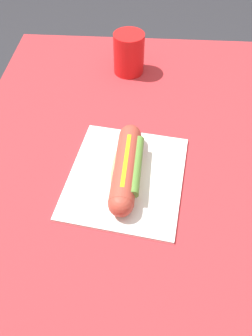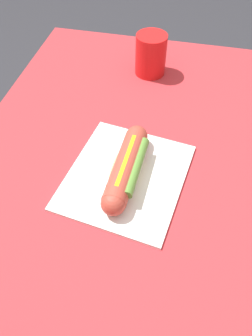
{
  "view_description": "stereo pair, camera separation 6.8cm",
  "coord_description": "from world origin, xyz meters",
  "views": [
    {
      "loc": [
        0.41,
        0.01,
        1.29
      ],
      "look_at": [
        -0.03,
        -0.02,
        0.78
      ],
      "focal_mm": 36.31,
      "sensor_mm": 36.0,
      "label": 1
    },
    {
      "loc": [
        0.4,
        0.08,
        1.29
      ],
      "look_at": [
        -0.03,
        -0.02,
        0.78
      ],
      "focal_mm": 36.31,
      "sensor_mm": 36.0,
      "label": 2
    }
  ],
  "objects": [
    {
      "name": "paper_wrapper",
      "position": [
        -0.03,
        -0.02,
        0.75
      ],
      "size": [
        0.29,
        0.27,
        0.01
      ],
      "primitive_type": "cube",
      "rotation": [
        0.0,
        0.0,
        -0.14
      ],
      "color": "white",
      "rests_on": "dining_table"
    },
    {
      "name": "hot_dog",
      "position": [
        -0.03,
        -0.02,
        0.78
      ],
      "size": [
        0.23,
        0.06,
        0.05
      ],
      "color": "#E5BC75",
      "rests_on": "paper_wrapper"
    },
    {
      "name": "drinking_cup",
      "position": [
        -0.41,
        -0.04,
        0.8
      ],
      "size": [
        0.08,
        0.08,
        0.11
      ],
      "primitive_type": "cylinder",
      "color": "red",
      "rests_on": "dining_table"
    },
    {
      "name": "ground_plane",
      "position": [
        0.0,
        0.0,
        0.0
      ],
      "size": [
        6.0,
        6.0,
        0.0
      ],
      "primitive_type": "plane",
      "color": "#2D2D33",
      "rests_on": "ground"
    },
    {
      "name": "dining_table",
      "position": [
        0.0,
        0.0,
        0.61
      ],
      "size": [
        1.19,
        0.77,
        0.75
      ],
      "color": "brown",
      "rests_on": "ground"
    }
  ]
}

